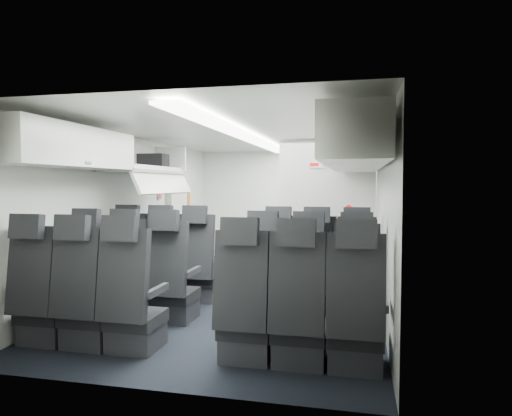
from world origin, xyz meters
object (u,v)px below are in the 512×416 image
at_px(boarding_door, 180,215).
at_px(seat_row_mid, 218,288).
at_px(seat_row_rear, 187,311).
at_px(carry_on_bag, 153,162).
at_px(seat_row_front, 240,272).
at_px(galley_unit, 332,213).
at_px(flight_attendant, 295,221).

bearing_deg(boarding_door, seat_row_mid, -61.23).
bearing_deg(seat_row_rear, seat_row_mid, 90.00).
bearing_deg(carry_on_bag, seat_row_front, -24.66).
relative_size(seat_row_mid, seat_row_rear, 1.00).
xyz_separation_m(galley_unit, boarding_door, (-2.59, -1.17, 0.00)).
distance_m(boarding_door, carry_on_bag, 1.71).
height_order(seat_row_front, seat_row_rear, same).
height_order(seat_row_rear, galley_unit, galley_unit).
relative_size(seat_row_rear, galley_unit, 1.75).
relative_size(seat_row_rear, carry_on_bag, 8.63).
relative_size(boarding_door, flight_attendant, 1.06).
relative_size(boarding_door, carry_on_bag, 4.82).
bearing_deg(galley_unit, seat_row_rear, -100.65).
xyz_separation_m(boarding_door, carry_on_bag, (0.20, -1.46, 0.85)).
distance_m(flight_attendant, carry_on_bag, 2.54).
distance_m(galley_unit, carry_on_bag, 3.66).
bearing_deg(seat_row_mid, seat_row_rear, -90.00).
bearing_deg(seat_row_mid, seat_row_front, 90.00).
bearing_deg(seat_row_mid, boarding_door, 118.77).
distance_m(seat_row_mid, flight_attendant, 3.06).
relative_size(seat_row_rear, flight_attendant, 1.89).
xyz_separation_m(galley_unit, carry_on_bag, (-2.39, -2.63, 0.86)).
relative_size(galley_unit, boarding_door, 1.02).
bearing_deg(seat_row_rear, flight_attendant, 84.01).
relative_size(seat_row_rear, boarding_door, 1.79).
xyz_separation_m(seat_row_rear, galley_unit, (0.95, 5.05, 0.55)).
xyz_separation_m(flight_attendant, carry_on_bag, (-1.85, -1.47, 0.93)).
bearing_deg(boarding_door, seat_row_rear, -67.13).
distance_m(seat_row_rear, carry_on_bag, 3.15).
height_order(flight_attendant, carry_on_bag, carry_on_bag).
bearing_deg(carry_on_bag, flight_attendant, 37.20).
distance_m(seat_row_mid, galley_unit, 4.30).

